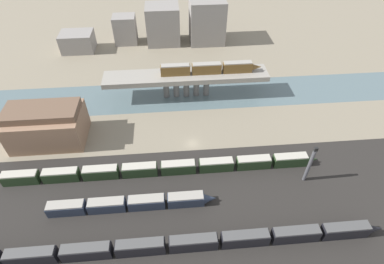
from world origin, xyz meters
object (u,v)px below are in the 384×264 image
(train_yard_far, at_px, (163,168))
(warehouse_building, at_px, (47,125))
(train_on_bridge, at_px, (210,68))
(train_yard_mid, at_px, (131,204))
(train_yard_near, at_px, (172,245))
(signal_tower, at_px, (310,165))

(train_yard_far, height_order, warehouse_building, warehouse_building)
(train_on_bridge, bearing_deg, train_yard_mid, -118.46)
(train_yard_near, xyz_separation_m, signal_tower, (38.86, 17.60, 4.42))
(train_on_bridge, xyz_separation_m, train_yard_mid, (-26.84, -49.52, -9.81))
(warehouse_building, distance_m, signal_tower, 80.69)
(train_yard_near, height_order, warehouse_building, warehouse_building)
(train_yard_near, distance_m, train_yard_mid, 16.11)
(train_yard_near, bearing_deg, signal_tower, 24.37)
(train_on_bridge, relative_size, train_yard_far, 0.41)
(train_yard_near, relative_size, signal_tower, 7.72)
(warehouse_building, bearing_deg, train_yard_near, -47.26)
(train_yard_near, bearing_deg, warehouse_building, 132.74)
(warehouse_building, bearing_deg, train_yard_mid, -46.00)
(train_yard_mid, height_order, train_yard_far, train_yard_far)
(train_yard_far, bearing_deg, warehouse_building, 154.12)
(train_yard_near, xyz_separation_m, train_yard_far, (-1.69, 23.66, -0.17))
(train_yard_far, bearing_deg, signal_tower, -8.50)
(train_yard_mid, bearing_deg, train_on_bridge, 61.54)
(train_yard_far, bearing_deg, train_yard_mid, -127.30)
(train_on_bridge, height_order, warehouse_building, train_on_bridge)
(train_yard_near, bearing_deg, train_yard_far, 94.08)
(train_yard_mid, height_order, warehouse_building, warehouse_building)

